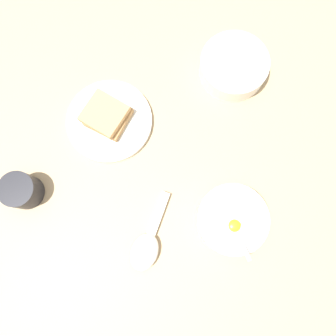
# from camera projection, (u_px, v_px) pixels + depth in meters

# --- Properties ---
(ground_plane) EXTENTS (3.00, 3.00, 0.00)m
(ground_plane) POSITION_uv_depth(u_px,v_px,m) (120.00, 149.00, 0.72)
(ground_plane) COLOR tan
(egg_bowl) EXTENTS (0.15, 0.14, 0.07)m
(egg_bowl) POSITION_uv_depth(u_px,v_px,m) (232.00, 220.00, 0.67)
(egg_bowl) COLOR white
(egg_bowl) RESTS_ON ground_plane
(toast_plate) EXTENTS (0.19, 0.19, 0.02)m
(toast_plate) POSITION_uv_depth(u_px,v_px,m) (110.00, 121.00, 0.72)
(toast_plate) COLOR white
(toast_plate) RESTS_ON ground_plane
(toast_sandwich) EXTENTS (0.11, 0.11, 0.04)m
(toast_sandwich) POSITION_uv_depth(u_px,v_px,m) (106.00, 116.00, 0.70)
(toast_sandwich) COLOR tan
(toast_sandwich) RESTS_ON toast_plate
(soup_spoon) EXTENTS (0.17, 0.08, 0.03)m
(soup_spoon) POSITION_uv_depth(u_px,v_px,m) (147.00, 246.00, 0.66)
(soup_spoon) COLOR white
(soup_spoon) RESTS_ON ground_plane
(congee_bowl) EXTENTS (0.15, 0.15, 0.05)m
(congee_bowl) POSITION_uv_depth(u_px,v_px,m) (234.00, 66.00, 0.73)
(congee_bowl) COLOR white
(congee_bowl) RESTS_ON ground_plane
(drinking_cup) EXTENTS (0.07, 0.07, 0.06)m
(drinking_cup) POSITION_uv_depth(u_px,v_px,m) (21.00, 191.00, 0.67)
(drinking_cup) COLOR black
(drinking_cup) RESTS_ON ground_plane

